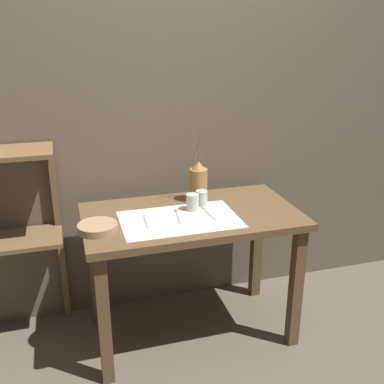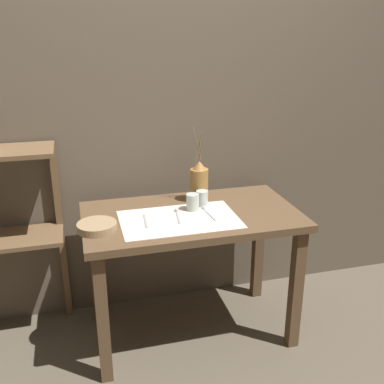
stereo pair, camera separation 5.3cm
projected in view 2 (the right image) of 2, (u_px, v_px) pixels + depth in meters
ground_plane at (191, 330)px, 2.67m from camera, size 12.00×12.00×0.00m
stone_wall_back at (172, 116)px, 2.64m from camera, size 7.00×0.06×2.40m
wooden_table at (191, 233)px, 2.44m from camera, size 1.15×0.64×0.76m
wooden_shelf_unit at (7, 209)px, 2.41m from camera, size 0.55×0.29×1.11m
linen_cloth at (179, 219)px, 2.32m from camera, size 0.61×0.38×0.00m
pitcher_with_flowers at (199, 182)px, 2.54m from camera, size 0.10×0.10×0.45m
wooden_bowl at (97, 227)px, 2.20m from camera, size 0.19×0.19×0.04m
glass_tumbler_near at (193, 202)px, 2.42m from camera, size 0.07×0.07×0.09m
glass_tumbler_far at (202, 198)px, 2.49m from camera, size 0.07×0.07×0.09m
knife_center at (145, 220)px, 2.30m from camera, size 0.03×0.17×0.00m
spoon_outer at (177, 213)px, 2.39m from camera, size 0.04×0.19×0.02m
spoon_inner at (206, 210)px, 2.42m from camera, size 0.03×0.19×0.02m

